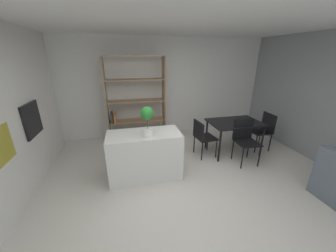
{
  "coord_description": "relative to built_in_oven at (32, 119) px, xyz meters",
  "views": [
    {
      "loc": [
        -0.85,
        -2.5,
        2.2
      ],
      "look_at": [
        -0.18,
        0.33,
        1.11
      ],
      "focal_mm": 20.15,
      "sensor_mm": 36.0,
      "label": 1
    }
  ],
  "objects": [
    {
      "name": "back_partition",
      "position": [
        2.44,
        1.66,
        0.18
      ],
      "size": [
        6.39,
        0.06,
        2.68
      ],
      "primitive_type": "cube",
      "color": "silver",
      "rests_on": "ground_plane"
    },
    {
      "name": "ground_plane",
      "position": [
        2.44,
        -1.06,
        -1.16
      ],
      "size": [
        8.78,
        8.78,
        0.0
      ],
      "primitive_type": "plane",
      "color": "beige"
    },
    {
      "name": "built_in_oven",
      "position": [
        0.0,
        0.0,
        0.0
      ],
      "size": [
        0.06,
        0.59,
        0.58
      ],
      "color": "black",
      "rests_on": "ground_plane"
    },
    {
      "name": "dining_chair_window_side",
      "position": [
        4.84,
        0.07,
        -0.62
      ],
      "size": [
        0.46,
        0.45,
        0.9
      ],
      "rotation": [
        0.0,
        0.0,
        -1.6
      ],
      "color": "black",
      "rests_on": "ground_plane"
    },
    {
      "name": "ceiling_slab",
      "position": [
        2.44,
        -1.06,
        1.55
      ],
      "size": [
        6.39,
        5.51,
        0.06
      ],
      "color": "white",
      "rests_on": "ground_plane"
    },
    {
      "name": "dining_chair_near",
      "position": [
        4.04,
        -0.35,
        -0.6
      ],
      "size": [
        0.47,
        0.47,
        0.93
      ],
      "rotation": [
        0.0,
        0.0,
        -0.04
      ],
      "color": "black",
      "rests_on": "ground_plane"
    },
    {
      "name": "kitchen_island",
      "position": [
        1.89,
        -0.41,
        -0.72
      ],
      "size": [
        1.33,
        0.64,
        0.88
      ],
      "primitive_type": "cube",
      "color": "silver",
      "rests_on": "ground_plane"
    },
    {
      "name": "open_bookshelf",
      "position": [
        1.84,
        1.3,
        -0.09
      ],
      "size": [
        1.48,
        0.38,
        2.2
      ],
      "color": "#997551",
      "rests_on": "ground_plane"
    },
    {
      "name": "dining_chair_island_side",
      "position": [
        3.24,
        0.06,
        -0.64
      ],
      "size": [
        0.46,
        0.49,
        0.85
      ],
      "rotation": [
        0.0,
        0.0,
        1.67
      ],
      "color": "black",
      "rests_on": "ground_plane"
    },
    {
      "name": "potted_plant_on_island",
      "position": [
        1.95,
        -0.52,
        0.03
      ],
      "size": [
        0.22,
        0.22,
        0.52
      ],
      "color": "white",
      "rests_on": "kitchen_island"
    },
    {
      "name": "dining_table",
      "position": [
        4.03,
        0.07,
        -0.47
      ],
      "size": [
        1.17,
        0.8,
        0.77
      ],
      "color": "black",
      "rests_on": "ground_plane"
    }
  ]
}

